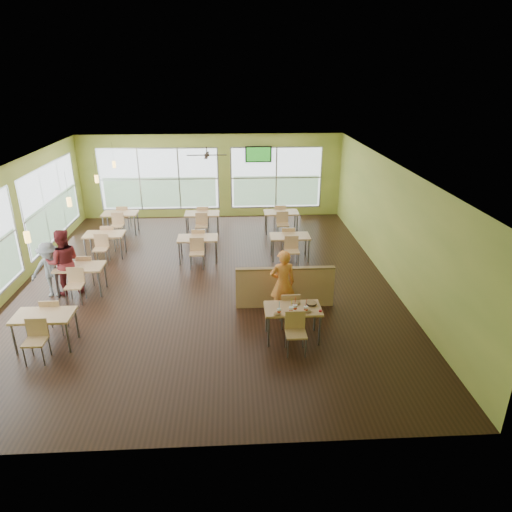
% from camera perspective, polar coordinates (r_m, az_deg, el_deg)
% --- Properties ---
extents(room, '(12.00, 12.04, 3.20)m').
position_cam_1_polar(room, '(12.13, -6.54, 3.71)').
color(room, black).
rests_on(room, ground).
extents(window_bays, '(9.24, 10.24, 2.38)m').
position_cam_1_polar(window_bays, '(15.46, -15.84, 6.63)').
color(window_bays, white).
rests_on(window_bays, room).
extents(main_table, '(1.22, 1.52, 0.87)m').
position_cam_1_polar(main_table, '(9.83, 4.61, -7.07)').
color(main_table, tan).
rests_on(main_table, floor).
extents(half_wall_divider, '(2.40, 0.14, 1.04)m').
position_cam_1_polar(half_wall_divider, '(11.16, 3.63, -3.89)').
color(half_wall_divider, tan).
rests_on(half_wall_divider, floor).
extents(dining_tables, '(6.92, 8.72, 0.87)m').
position_cam_1_polar(dining_tables, '(14.16, -10.27, 2.10)').
color(dining_tables, tan).
rests_on(dining_tables, floor).
extents(pendant_lights, '(0.11, 7.31, 0.86)m').
position_cam_1_polar(pendant_lights, '(13.12, -20.77, 7.73)').
color(pendant_lights, '#2D2119').
rests_on(pendant_lights, ceiling).
extents(ceiling_fan, '(1.25, 1.25, 0.29)m').
position_cam_1_polar(ceiling_fan, '(14.71, -6.17, 12.45)').
color(ceiling_fan, '#2D2119').
rests_on(ceiling_fan, ceiling).
extents(tv_backwall, '(1.00, 0.07, 0.60)m').
position_cam_1_polar(tv_backwall, '(17.66, 0.30, 12.60)').
color(tv_backwall, black).
rests_on(tv_backwall, wall_back).
extents(man_plaid, '(0.66, 0.48, 1.65)m').
position_cam_1_polar(man_plaid, '(10.64, 3.34, -3.44)').
color(man_plaid, '#F6521B').
rests_on(man_plaid, floor).
extents(patron_maroon, '(1.01, 0.89, 1.75)m').
position_cam_1_polar(patron_maroon, '(12.64, -22.94, -0.71)').
color(patron_maroon, maroon).
rests_on(patron_maroon, floor).
extents(patron_grey, '(1.01, 0.67, 1.46)m').
position_cam_1_polar(patron_grey, '(12.70, -24.32, -1.54)').
color(patron_grey, slate).
rests_on(patron_grey, floor).
extents(cup_blue, '(0.09, 0.09, 0.31)m').
position_cam_1_polar(cup_blue, '(9.50, 2.91, -6.88)').
color(cup_blue, white).
rests_on(cup_blue, main_table).
extents(cup_yellow, '(0.10, 0.10, 0.37)m').
position_cam_1_polar(cup_yellow, '(9.54, 4.42, -6.71)').
color(cup_yellow, white).
rests_on(cup_yellow, main_table).
extents(cup_red_near, '(0.10, 0.10, 0.36)m').
position_cam_1_polar(cup_red_near, '(9.63, 4.90, -6.45)').
color(cup_red_near, white).
rests_on(cup_red_near, main_table).
extents(cup_red_far, '(0.09, 0.09, 0.33)m').
position_cam_1_polar(cup_red_far, '(9.62, 6.25, -6.59)').
color(cup_red_far, white).
rests_on(cup_red_far, main_table).
extents(food_basket, '(0.25, 0.25, 0.06)m').
position_cam_1_polar(food_basket, '(9.91, 6.93, -5.92)').
color(food_basket, black).
rests_on(food_basket, main_table).
extents(ketchup_cup, '(0.07, 0.07, 0.03)m').
position_cam_1_polar(ketchup_cup, '(9.69, 8.04, -6.82)').
color(ketchup_cup, '#9E0C11').
rests_on(ketchup_cup, main_table).
extents(wrapper_left, '(0.17, 0.16, 0.04)m').
position_cam_1_polar(wrapper_left, '(9.49, 2.65, -7.22)').
color(wrapper_left, olive).
rests_on(wrapper_left, main_table).
extents(wrapper_mid, '(0.24, 0.22, 0.05)m').
position_cam_1_polar(wrapper_mid, '(9.92, 5.00, -5.84)').
color(wrapper_mid, olive).
rests_on(wrapper_mid, main_table).
extents(wrapper_right, '(0.17, 0.16, 0.04)m').
position_cam_1_polar(wrapper_right, '(9.64, 6.47, -6.86)').
color(wrapper_right, olive).
rests_on(wrapper_right, main_table).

